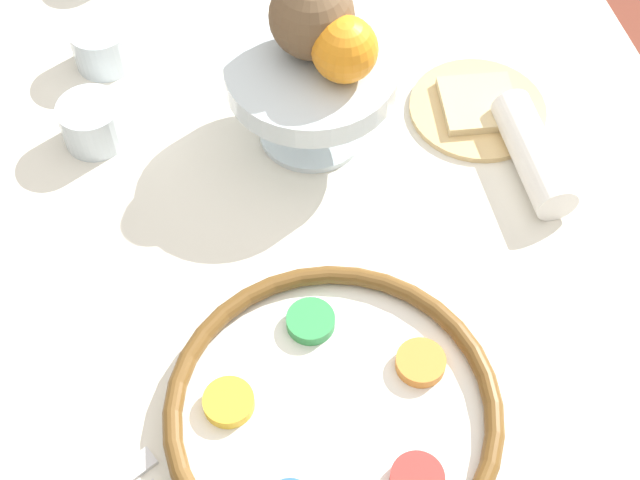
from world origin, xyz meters
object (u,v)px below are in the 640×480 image
object	(u,v)px
cup_mid	(102,46)
cup_far	(92,123)
orange_fruit	(345,49)
coconut	(312,17)
seder_plate	(333,412)
fruit_stand	(309,82)
bread_plate	(478,107)
napkin_roll	(533,153)

from	to	relation	value
cup_mid	cup_far	distance (m)	0.14
orange_fruit	coconut	bearing A→B (deg)	29.04
seder_plate	orange_fruit	bearing A→B (deg)	-14.92
coconut	cup_mid	xyz separation A→B (m)	(0.16, 0.25, -0.14)
seder_plate	cup_mid	distance (m)	0.59
seder_plate	cup_far	distance (m)	0.47
orange_fruit	cup_far	size ratio (longest dim) A/B	0.97
orange_fruit	coconut	distance (m)	0.06
fruit_stand	bread_plate	distance (m)	0.23
coconut	bread_plate	xyz separation A→B (m)	(-0.03, -0.21, -0.16)
seder_plate	cup_mid	size ratio (longest dim) A/B	4.33
seder_plate	fruit_stand	xyz separation A→B (m)	(0.38, -0.06, 0.07)
seder_plate	coconut	world-z (taller)	coconut
orange_fruit	bread_plate	xyz separation A→B (m)	(0.01, -0.18, -0.15)
coconut	cup_mid	world-z (taller)	coconut
orange_fruit	bread_plate	world-z (taller)	orange_fruit
bread_plate	cup_far	world-z (taller)	cup_far
coconut	seder_plate	bearing A→B (deg)	170.41
fruit_stand	cup_mid	size ratio (longest dim) A/B	2.60
bread_plate	cup_far	distance (m)	0.48
fruit_stand	napkin_roll	world-z (taller)	fruit_stand
cup_mid	fruit_stand	bearing A→B (deg)	-127.75
seder_plate	cup_far	bearing A→B (deg)	25.21
cup_mid	cup_far	world-z (taller)	same
coconut	bread_plate	world-z (taller)	coconut
fruit_stand	orange_fruit	xyz separation A→B (m)	(-0.02, -0.04, 0.06)
orange_fruit	cup_far	world-z (taller)	orange_fruit
fruit_stand	bread_plate	bearing A→B (deg)	-92.65
cup_far	fruit_stand	bearing A→B (deg)	-100.89
orange_fruit	cup_mid	size ratio (longest dim) A/B	0.97
orange_fruit	napkin_roll	world-z (taller)	orange_fruit
napkin_roll	fruit_stand	bearing A→B (deg)	65.85
seder_plate	napkin_roll	size ratio (longest dim) A/B	2.03
fruit_stand	cup_far	xyz separation A→B (m)	(0.05, 0.26, -0.06)
seder_plate	cup_mid	world-z (taller)	cup_mid
orange_fruit	coconut	xyz separation A→B (m)	(0.05, 0.03, 0.01)
seder_plate	bread_plate	distance (m)	0.46
orange_fruit	napkin_roll	distance (m)	0.26
orange_fruit	fruit_stand	bearing A→B (deg)	57.39
orange_fruit	napkin_roll	bearing A→B (deg)	-112.58
fruit_stand	cup_mid	world-z (taller)	fruit_stand
fruit_stand	coconut	bearing A→B (deg)	-21.27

